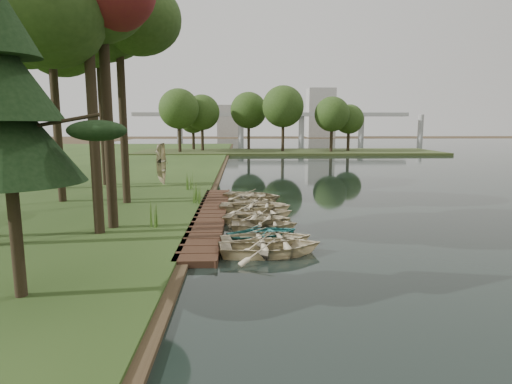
{
  "coord_description": "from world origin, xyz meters",
  "views": [
    {
      "loc": [
        0.04,
        -22.14,
        4.96
      ],
      "look_at": [
        0.86,
        1.34,
        1.2
      ],
      "focal_mm": 30.0,
      "sensor_mm": 36.0,
      "label": 1
    }
  ],
  "objects_px": {
    "rowboat_0": "(271,244)",
    "stored_rowboat": "(163,181)",
    "boardwalk": "(210,216)",
    "rowboat_1": "(267,237)",
    "rowboat_2": "(264,232)",
    "pine_tree": "(4,104)"
  },
  "relations": [
    {
      "from": "rowboat_2",
      "to": "pine_tree",
      "type": "distance_m",
      "value": 10.81
    },
    {
      "from": "rowboat_2",
      "to": "pine_tree",
      "type": "xyz_separation_m",
      "value": [
        -7.0,
        -6.48,
        5.09
      ]
    },
    {
      "from": "rowboat_0",
      "to": "stored_rowboat",
      "type": "bearing_deg",
      "value": 16.2
    },
    {
      "from": "boardwalk",
      "to": "stored_rowboat",
      "type": "distance_m",
      "value": 11.56
    },
    {
      "from": "rowboat_0",
      "to": "rowboat_1",
      "type": "relative_size",
      "value": 1.05
    },
    {
      "from": "rowboat_0",
      "to": "stored_rowboat",
      "type": "xyz_separation_m",
      "value": [
        -7.11,
        17.22,
        0.18
      ]
    },
    {
      "from": "rowboat_1",
      "to": "rowboat_2",
      "type": "bearing_deg",
      "value": -5.37
    },
    {
      "from": "boardwalk",
      "to": "rowboat_2",
      "type": "height_order",
      "value": "rowboat_2"
    },
    {
      "from": "rowboat_1",
      "to": "stored_rowboat",
      "type": "height_order",
      "value": "stored_rowboat"
    },
    {
      "from": "stored_rowboat",
      "to": "boardwalk",
      "type": "bearing_deg",
      "value": -154.18
    },
    {
      "from": "rowboat_0",
      "to": "stored_rowboat",
      "type": "relative_size",
      "value": 1.22
    },
    {
      "from": "boardwalk",
      "to": "pine_tree",
      "type": "height_order",
      "value": "pine_tree"
    },
    {
      "from": "rowboat_1",
      "to": "pine_tree",
      "type": "xyz_separation_m",
      "value": [
        -7.05,
        -5.39,
        5.03
      ]
    },
    {
      "from": "rowboat_0",
      "to": "boardwalk",
      "type": "bearing_deg",
      "value": 16.49
    },
    {
      "from": "rowboat_0",
      "to": "rowboat_1",
      "type": "bearing_deg",
      "value": -1.91
    },
    {
      "from": "boardwalk",
      "to": "stored_rowboat",
      "type": "relative_size",
      "value": 4.98
    },
    {
      "from": "rowboat_1",
      "to": "pine_tree",
      "type": "distance_m",
      "value": 10.2
    },
    {
      "from": "rowboat_0",
      "to": "rowboat_2",
      "type": "distance_m",
      "value": 2.19
    },
    {
      "from": "boardwalk",
      "to": "rowboat_1",
      "type": "distance_m",
      "value": 6.05
    },
    {
      "from": "rowboat_2",
      "to": "stored_rowboat",
      "type": "height_order",
      "value": "stored_rowboat"
    },
    {
      "from": "rowboat_2",
      "to": "stored_rowboat",
      "type": "xyz_separation_m",
      "value": [
        -6.97,
        15.03,
        0.26
      ]
    },
    {
      "from": "rowboat_2",
      "to": "rowboat_0",
      "type": "bearing_deg",
      "value": 162.15
    }
  ]
}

